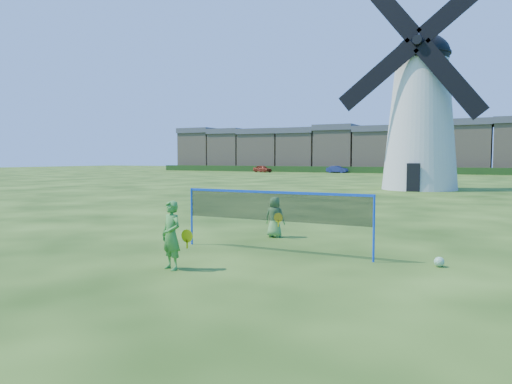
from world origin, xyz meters
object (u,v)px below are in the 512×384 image
object	(u,v)px
car_left	(262,169)
badminton_net	(274,207)
play_ball	(439,262)
car_right	(337,169)
windmill	(421,112)
player_boy	(275,217)
player_girl	(171,235)

from	to	relation	value
car_left	badminton_net	bearing A→B (deg)	-135.00
play_ball	car_right	distance (m)	68.21
badminton_net	car_left	distance (m)	68.97
windmill	car_left	bearing A→B (deg)	131.41
badminton_net	player_boy	world-z (taller)	badminton_net
player_boy	car_right	size ratio (longest dim) A/B	0.36
windmill	player_boy	world-z (taller)	windmill
play_ball	car_left	size ratio (longest dim) A/B	0.06
car_left	player_boy	bearing A→B (deg)	-134.92
windmill	car_left	xyz separation A→B (m)	(-30.33, 34.39, -5.20)
car_left	car_right	distance (m)	12.37
player_boy	car_right	distance (m)	64.82
player_boy	car_right	xyz separation A→B (m)	(-17.94, 62.29, -0.05)
car_left	player_girl	bearing A→B (deg)	-136.81
badminton_net	car_left	xyz separation A→B (m)	(-30.97, 61.63, -0.55)
player_boy	car_right	world-z (taller)	player_boy
badminton_net	play_ball	distance (m)	4.03
car_left	car_right	xyz separation A→B (m)	(12.04, 2.82, -0.02)
badminton_net	car_left	size ratio (longest dim) A/B	1.47
player_girl	play_ball	xyz separation A→B (m)	(5.05, 2.87, -0.62)
badminton_net	play_ball	size ratio (longest dim) A/B	22.95
windmill	player_girl	bearing A→B (deg)	-90.97
badminton_net	player_girl	xyz separation A→B (m)	(-1.15, -2.70, -0.41)
player_girl	car_right	distance (m)	69.46
windmill	player_girl	distance (m)	30.37
windmill	car_left	world-z (taller)	windmill
play_ball	car_right	xyz separation A→B (m)	(-22.83, 64.27, 0.45)
player_girl	car_left	world-z (taller)	player_girl
player_boy	car_left	distance (m)	66.60
car_right	car_left	bearing A→B (deg)	108.33
badminton_net	car_right	world-z (taller)	badminton_net
badminton_net	play_ball	bearing A→B (deg)	2.50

